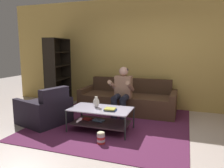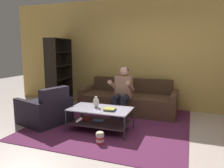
{
  "view_description": "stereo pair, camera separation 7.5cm",
  "coord_description": "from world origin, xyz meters",
  "px_view_note": "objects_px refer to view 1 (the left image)",
  "views": [
    {
      "loc": [
        0.97,
        -3.38,
        1.6
      ],
      "look_at": [
        -0.5,
        0.85,
        0.86
      ],
      "focal_mm": 35.0,
      "sensor_mm": 36.0,
      "label": 1
    },
    {
      "loc": [
        1.04,
        -3.35,
        1.6
      ],
      "look_at": [
        -0.5,
        0.85,
        0.86
      ],
      "focal_mm": 35.0,
      "sensor_mm": 36.0,
      "label": 2
    }
  ],
  "objects_px": {
    "couch": "(128,101)",
    "vase": "(96,102)",
    "coffee_table": "(101,116)",
    "book_stack": "(110,109)",
    "bookshelf": "(56,79)",
    "person_seated_center": "(122,90)",
    "popcorn_tub": "(101,138)",
    "armchair": "(45,111)"
  },
  "relations": [
    {
      "from": "book_stack",
      "to": "bookshelf",
      "type": "relative_size",
      "value": 0.13
    },
    {
      "from": "armchair",
      "to": "person_seated_center",
      "type": "bearing_deg",
      "value": 31.45
    },
    {
      "from": "coffee_table",
      "to": "book_stack",
      "type": "xyz_separation_m",
      "value": [
        0.23,
        -0.08,
        0.17
      ]
    },
    {
      "from": "vase",
      "to": "couch",
      "type": "bearing_deg",
      "value": 78.48
    },
    {
      "from": "armchair",
      "to": "book_stack",
      "type": "bearing_deg",
      "value": -2.53
    },
    {
      "from": "book_stack",
      "to": "popcorn_tub",
      "type": "xyz_separation_m",
      "value": [
        0.01,
        -0.5,
        -0.36
      ]
    },
    {
      "from": "bookshelf",
      "to": "armchair",
      "type": "xyz_separation_m",
      "value": [
        0.6,
        -1.39,
        -0.48
      ]
    },
    {
      "from": "coffee_table",
      "to": "armchair",
      "type": "height_order",
      "value": "armchair"
    },
    {
      "from": "vase",
      "to": "popcorn_tub",
      "type": "height_order",
      "value": "vase"
    },
    {
      "from": "book_stack",
      "to": "popcorn_tub",
      "type": "bearing_deg",
      "value": -88.52
    },
    {
      "from": "book_stack",
      "to": "vase",
      "type": "bearing_deg",
      "value": 160.63
    },
    {
      "from": "vase",
      "to": "book_stack",
      "type": "bearing_deg",
      "value": -19.37
    },
    {
      "from": "couch",
      "to": "vase",
      "type": "xyz_separation_m",
      "value": [
        -0.28,
        -1.37,
        0.26
      ]
    },
    {
      "from": "book_stack",
      "to": "armchair",
      "type": "xyz_separation_m",
      "value": [
        -1.51,
        0.07,
        -0.19
      ]
    },
    {
      "from": "couch",
      "to": "vase",
      "type": "bearing_deg",
      "value": -101.52
    },
    {
      "from": "book_stack",
      "to": "armchair",
      "type": "relative_size",
      "value": 0.21
    },
    {
      "from": "coffee_table",
      "to": "book_stack",
      "type": "bearing_deg",
      "value": -18.94
    },
    {
      "from": "bookshelf",
      "to": "popcorn_tub",
      "type": "relative_size",
      "value": 8.61
    },
    {
      "from": "couch",
      "to": "book_stack",
      "type": "bearing_deg",
      "value": -87.94
    },
    {
      "from": "coffee_table",
      "to": "bookshelf",
      "type": "xyz_separation_m",
      "value": [
        -1.88,
        1.38,
        0.46
      ]
    },
    {
      "from": "person_seated_center",
      "to": "popcorn_tub",
      "type": "bearing_deg",
      "value": -87.39
    },
    {
      "from": "person_seated_center",
      "to": "vase",
      "type": "distance_m",
      "value": 0.89
    },
    {
      "from": "book_stack",
      "to": "person_seated_center",
      "type": "bearing_deg",
      "value": 93.2
    },
    {
      "from": "couch",
      "to": "popcorn_tub",
      "type": "relative_size",
      "value": 10.93
    },
    {
      "from": "coffee_table",
      "to": "person_seated_center",
      "type": "bearing_deg",
      "value": 78.75
    },
    {
      "from": "popcorn_tub",
      "to": "armchair",
      "type": "bearing_deg",
      "value": 159.54
    },
    {
      "from": "bookshelf",
      "to": "armchair",
      "type": "distance_m",
      "value": 1.59
    },
    {
      "from": "person_seated_center",
      "to": "book_stack",
      "type": "height_order",
      "value": "person_seated_center"
    },
    {
      "from": "book_stack",
      "to": "armchair",
      "type": "distance_m",
      "value": 1.52
    },
    {
      "from": "person_seated_center",
      "to": "bookshelf",
      "type": "xyz_separation_m",
      "value": [
        -2.06,
        0.5,
        0.11
      ]
    },
    {
      "from": "coffee_table",
      "to": "popcorn_tub",
      "type": "relative_size",
      "value": 5.52
    },
    {
      "from": "vase",
      "to": "book_stack",
      "type": "distance_m",
      "value": 0.36
    },
    {
      "from": "vase",
      "to": "bookshelf",
      "type": "distance_m",
      "value": 2.24
    },
    {
      "from": "book_stack",
      "to": "couch",
      "type": "bearing_deg",
      "value": 92.06
    },
    {
      "from": "bookshelf",
      "to": "person_seated_center",
      "type": "bearing_deg",
      "value": -13.73
    },
    {
      "from": "person_seated_center",
      "to": "vase",
      "type": "relative_size",
      "value": 5.41
    },
    {
      "from": "person_seated_center",
      "to": "bookshelf",
      "type": "bearing_deg",
      "value": 166.27
    },
    {
      "from": "bookshelf",
      "to": "armchair",
      "type": "height_order",
      "value": "bookshelf"
    },
    {
      "from": "couch",
      "to": "popcorn_tub",
      "type": "xyz_separation_m",
      "value": [
        0.07,
        -1.99,
        -0.18
      ]
    },
    {
      "from": "person_seated_center",
      "to": "couch",
      "type": "bearing_deg",
      "value": 90.0
    },
    {
      "from": "person_seated_center",
      "to": "vase",
      "type": "height_order",
      "value": "person_seated_center"
    },
    {
      "from": "coffee_table",
      "to": "bookshelf",
      "type": "distance_m",
      "value": 2.38
    }
  ]
}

